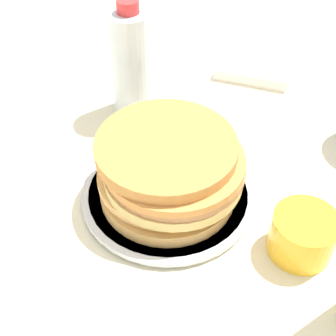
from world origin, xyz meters
TOP-DOWN VIEW (x-y plane):
  - ground_plane at (0.00, 0.00)m, footprint 4.00×4.00m
  - plate at (-0.01, -0.02)m, footprint 0.23×0.23m
  - pancake_stack at (-0.01, -0.02)m, footprint 0.19×0.18m
  - juice_glass at (0.16, 0.04)m, footprint 0.08×0.08m
  - water_bottle_near at (-0.19, 0.08)m, footprint 0.06×0.06m
  - napkin at (-0.12, 0.30)m, footprint 0.15×0.14m

SIDE VIEW (x-z plane):
  - ground_plane at x=0.00m, z-range 0.00..0.00m
  - plate at x=-0.01m, z-range 0.00..0.01m
  - napkin at x=-0.12m, z-range 0.00..0.02m
  - juice_glass at x=0.16m, z-range 0.00..0.06m
  - pancake_stack at x=-0.01m, z-range 0.01..0.09m
  - water_bottle_near at x=-0.19m, z-range -0.01..0.18m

